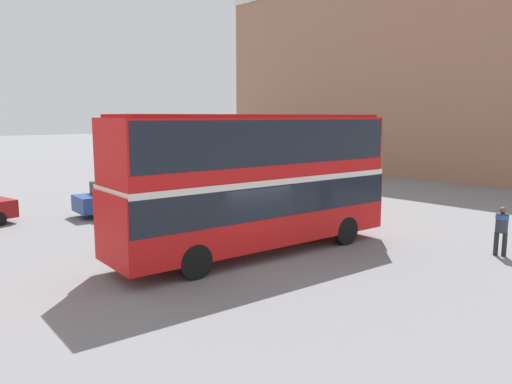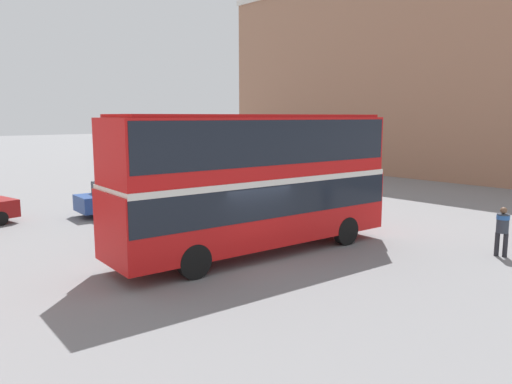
# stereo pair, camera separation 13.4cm
# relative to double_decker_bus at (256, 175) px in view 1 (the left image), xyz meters

# --- Properties ---
(ground_plane) EXTENTS (240.00, 240.00, 0.00)m
(ground_plane) POSITION_rel_double_decker_bus_xyz_m (-0.88, -0.57, -2.75)
(ground_plane) COLOR slate
(building_row_right) EXTENTS (11.74, 39.77, 16.48)m
(building_row_right) POSITION_rel_double_decker_bus_xyz_m (28.50, 9.06, 5.49)
(building_row_right) COLOR #9E7056
(building_row_right) RESTS_ON ground_plane
(double_decker_bus) EXTENTS (10.63, 3.21, 4.81)m
(double_decker_bus) POSITION_rel_double_decker_bus_xyz_m (0.00, 0.00, 0.00)
(double_decker_bus) COLOR red
(double_decker_bus) RESTS_ON ground_plane
(pedestrian_foreground) EXTENTS (0.52, 0.52, 1.71)m
(pedestrian_foreground) POSITION_rel_double_decker_bus_xyz_m (6.02, -5.83, -1.70)
(pedestrian_foreground) COLOR #232328
(pedestrian_foreground) RESTS_ON ground_plane
(parked_car_kerb_near) EXTENTS (4.52, 2.06, 1.62)m
(parked_car_kerb_near) POSITION_rel_double_decker_bus_xyz_m (-0.21, 9.71, -1.94)
(parked_car_kerb_near) COLOR navy
(parked_car_kerb_near) RESTS_ON ground_plane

